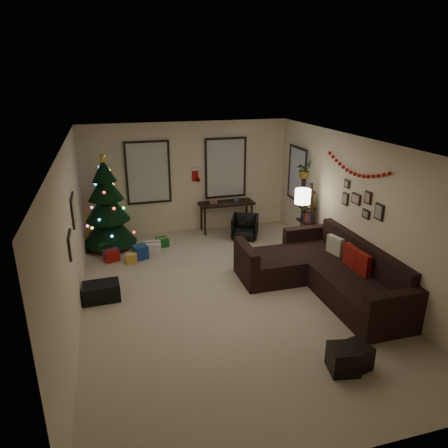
{
  "coord_description": "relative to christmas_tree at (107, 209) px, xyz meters",
  "views": [
    {
      "loc": [
        -1.85,
        -6.29,
        3.73
      ],
      "look_at": [
        0.1,
        0.6,
        1.15
      ],
      "focal_mm": 33.39,
      "sensor_mm": 36.0,
      "label": 1
    }
  ],
  "objects": [
    {
      "name": "floor",
      "position": [
        1.95,
        -2.89,
        -0.91
      ],
      "size": [
        7.0,
        7.0,
        0.0
      ],
      "primitive_type": "plane",
      "color": "#C1AE92",
      "rests_on": "ground"
    },
    {
      "name": "storage_bin",
      "position": [
        -0.21,
        -2.41,
        -0.76
      ],
      "size": [
        0.64,
        0.44,
        0.31
      ],
      "primitive_type": "cube",
      "rotation": [
        0.0,
        0.0,
        0.04
      ],
      "color": "black",
      "rests_on": "floor"
    },
    {
      "name": "window_back_right",
      "position": [
        2.9,
        0.58,
        0.64
      ],
      "size": [
        1.05,
        0.06,
        1.5
      ],
      "color": "#728CB2",
      "rests_on": "wall_back"
    },
    {
      "name": "stocking_left",
      "position": [
        1.81,
        0.68,
        0.55
      ],
      "size": [
        0.2,
        0.05,
        0.36
      ],
      "color": "#990F0C",
      "rests_on": "wall_back"
    },
    {
      "name": "wall_left",
      "position": [
        -0.55,
        -2.89,
        0.44
      ],
      "size": [
        0.0,
        7.0,
        7.0
      ],
      "primitive_type": "plane",
      "rotation": [
        1.57,
        0.0,
        1.57
      ],
      "color": "beige",
      "rests_on": "floor"
    },
    {
      "name": "window_right_wall",
      "position": [
        4.42,
        -0.34,
        0.59
      ],
      "size": [
        0.06,
        0.9,
        1.3
      ],
      "color": "#728CB2",
      "rests_on": "wall_right"
    },
    {
      "name": "art_map",
      "position": [
        -0.53,
        -2.06,
        0.66
      ],
      "size": [
        0.04,
        0.6,
        0.5
      ],
      "color": "black",
      "rests_on": "wall_left"
    },
    {
      "name": "ottoman_near",
      "position": [
        2.87,
        -5.22,
        -0.73
      ],
      "size": [
        0.44,
        0.44,
        0.36
      ],
      "primitive_type": "cube",
      "rotation": [
        0.0,
        0.0,
        -0.19
      ],
      "color": "black",
      "rests_on": "floor"
    },
    {
      "name": "desk_chair",
      "position": [
        3.13,
        -0.32,
        -0.63
      ],
      "size": [
        0.72,
        0.7,
        0.57
      ],
      "primitive_type": "imported",
      "rotation": [
        0.0,
        0.0,
        -0.42
      ],
      "color": "black",
      "rests_on": "floor"
    },
    {
      "name": "gallery",
      "position": [
        4.43,
        -2.97,
        0.66
      ],
      "size": [
        0.03,
        1.25,
        0.54
      ],
      "color": "black",
      "rests_on": "wall_right"
    },
    {
      "name": "floor_lamp",
      "position": [
        3.9,
        -1.7,
        0.36
      ],
      "size": [
        0.32,
        0.32,
        1.52
      ],
      "rotation": [
        0.0,
        0.0,
        -0.23
      ],
      "color": "black",
      "rests_on": "floor"
    },
    {
      "name": "garland",
      "position": [
        4.4,
        -2.71,
        1.23
      ],
      "size": [
        0.08,
        1.9,
        0.3
      ],
      "primitive_type": null,
      "color": "#A5140C",
      "rests_on": "wall_right"
    },
    {
      "name": "stocking_right",
      "position": [
        2.14,
        0.58,
        0.53
      ],
      "size": [
        0.2,
        0.05,
        0.36
      ],
      "color": "#990F0C",
      "rests_on": "wall_back"
    },
    {
      "name": "art_abstract",
      "position": [
        -0.53,
        -3.2,
        0.49
      ],
      "size": [
        0.04,
        0.45,
        0.35
      ],
      "color": "black",
      "rests_on": "wall_left"
    },
    {
      "name": "desk",
      "position": [
        2.86,
        0.33,
        -0.26
      ],
      "size": [
        1.37,
        0.49,
        0.74
      ],
      "color": "black",
      "rests_on": "floor"
    },
    {
      "name": "window_back_left",
      "position": [
        1.0,
        0.58,
        0.64
      ],
      "size": [
        1.05,
        0.06,
        1.5
      ],
      "color": "#728CB2",
      "rests_on": "wall_back"
    },
    {
      "name": "pillow_red_b",
      "position": [
        4.16,
        -3.25,
        -0.27
      ],
      "size": [
        0.14,
        0.43,
        0.42
      ],
      "primitive_type": "cube",
      "rotation": [
        0.0,
        0.0,
        -0.07
      ],
      "color": "maroon",
      "rests_on": "sofa"
    },
    {
      "name": "wall_front",
      "position": [
        1.95,
        -6.39,
        0.44
      ],
      "size": [
        5.0,
        0.0,
        5.0
      ],
      "primitive_type": "plane",
      "rotation": [
        -1.57,
        0.0,
        0.0
      ],
      "color": "beige",
      "rests_on": "floor"
    },
    {
      "name": "bookshelf",
      "position": [
        4.25,
        -1.29,
        -0.15
      ],
      "size": [
        0.3,
        0.47,
        1.57
      ],
      "color": "black",
      "rests_on": "floor"
    },
    {
      "name": "christmas_tree",
      "position": [
        0.0,
        0.0,
        0.0
      ],
      "size": [
        1.19,
        1.19,
        2.21
      ],
      "rotation": [
        0.0,
        0.0,
        0.42
      ],
      "color": "black",
      "rests_on": "floor"
    },
    {
      "name": "pillow_cream",
      "position": [
        4.16,
        -2.68,
        -0.28
      ],
      "size": [
        0.19,
        0.39,
        0.37
      ],
      "primitive_type": "cube",
      "rotation": [
        0.0,
        0.0,
        0.24
      ],
      "color": "beige",
      "rests_on": "sofa"
    },
    {
      "name": "sofa",
      "position": [
        3.75,
        -3.09,
        -0.61
      ],
      "size": [
        2.14,
        3.08,
        0.93
      ],
      "color": "black",
      "rests_on": "floor"
    },
    {
      "name": "pillow_red_a",
      "position": [
        4.16,
        -3.54,
        -0.27
      ],
      "size": [
        0.15,
        0.43,
        0.42
      ],
      "primitive_type": "cube",
      "rotation": [
        0.0,
        0.0,
        0.09
      ],
      "color": "maroon",
      "rests_on": "sofa"
    },
    {
      "name": "wall_back",
      "position": [
        1.95,
        0.61,
        0.44
      ],
      "size": [
        5.0,
        0.0,
        5.0
      ],
      "primitive_type": "plane",
      "rotation": [
        1.57,
        0.0,
        0.0
      ],
      "color": "beige",
      "rests_on": "floor"
    },
    {
      "name": "potted_plant",
      "position": [
        4.25,
        -0.99,
        0.9
      ],
      "size": [
        0.6,
        0.58,
        0.5
      ],
      "primitive_type": "imported",
      "rotation": [
        0.0,
        0.0,
        0.61
      ],
      "color": "#4C4C4C",
      "rests_on": "bookshelf"
    },
    {
      "name": "presents",
      "position": [
        0.49,
        -0.61,
        -0.79
      ],
      "size": [
        1.5,
        1.01,
        0.3
      ],
      "rotation": [
        0.0,
        0.0,
        0.28
      ],
      "color": "#14591E",
      "rests_on": "floor"
    },
    {
      "name": "ceiling",
      "position": [
        1.95,
        -2.89,
        1.79
      ],
      "size": [
        7.0,
        7.0,
        0.0
      ],
      "primitive_type": "plane",
      "rotation": [
        3.14,
        0.0,
        0.0
      ],
      "color": "white",
      "rests_on": "floor"
    },
    {
      "name": "wall_right",
      "position": [
        4.45,
        -2.89,
        0.44
      ],
      "size": [
        0.0,
        7.0,
        7.0
      ],
      "primitive_type": "plane",
      "rotation": [
        1.57,
        0.0,
        -1.57
      ],
      "color": "beige",
      "rests_on": "floor"
    },
    {
      "name": "ottoman_far",
      "position": [
        3.06,
        -5.2,
        -0.74
      ],
      "size": [
        0.42,
        0.42,
        0.34
      ],
      "primitive_type": "cube",
      "rotation": [
        0.0,
        0.0,
        0.21
      ],
      "color": "black",
      "rests_on": "floor"
    }
  ]
}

